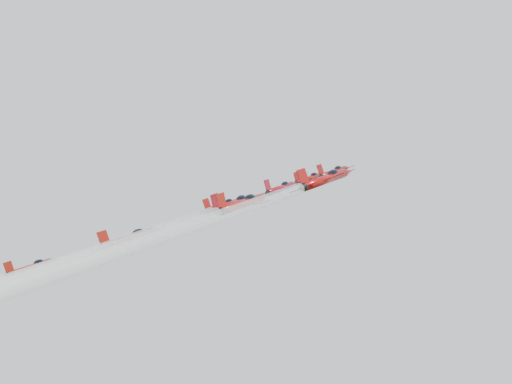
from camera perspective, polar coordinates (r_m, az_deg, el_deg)
The scene contains 5 objects.
jet_lead at distance 136.95m, azimuth 4.31°, elevation 1.12°, with size 8.52×10.95×6.77m.
jet_row2_left at distance 129.52m, azimuth -2.59°, elevation -1.07°, with size 9.64×12.40×7.67m.
jet_row2_center at distance 123.84m, azimuth 2.03°, elevation 0.34°, with size 9.58×12.32×7.62m.
jet_row2_right at distance 117.55m, azimuth 6.27°, elevation 1.61°, with size 8.50×10.92×6.75m.
jet_rear_farright at distance 49.09m, azimuth -16.72°, elevation -6.72°, with size 8.64×82.15×47.22m.
Camera 1 is at (63.83, -81.73, 117.16)m, focal length 50.00 mm.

